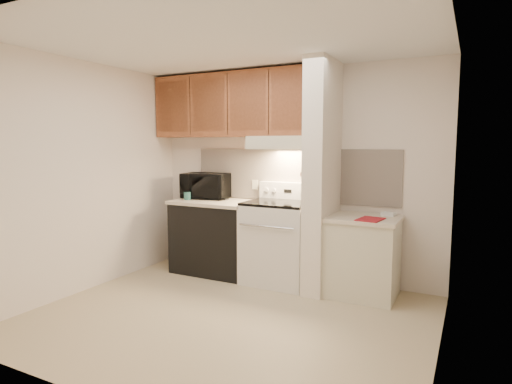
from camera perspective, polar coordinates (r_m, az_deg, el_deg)
The scene contains 50 objects.
floor at distance 4.17m, azimuth -3.67°, elevation -16.29°, with size 3.60×3.60×0.00m, color tan.
ceiling at distance 3.95m, azimuth -3.94°, elevation 19.45°, with size 3.60×3.60×0.00m, color white.
wall_back at distance 5.20m, azimuth 4.71°, elevation 2.43°, with size 3.60×0.02×2.50m, color white.
wall_left at distance 5.03m, azimuth -21.71°, elevation 1.86°, with size 0.02×3.00×2.50m, color white.
wall_right at distance 3.32m, azimuth 23.89°, elevation -0.30°, with size 0.02×3.00×2.50m, color white.
backsplash at distance 5.19m, azimuth 4.65°, elevation 2.26°, with size 2.60×0.02×0.63m, color #F9E4D1.
range_body at distance 5.01m, azimuth 3.11°, elevation -6.87°, with size 0.76×0.65×0.92m, color silver.
oven_window at distance 4.72m, azimuth 1.53°, elevation -7.18°, with size 0.50×0.01×0.30m, color black.
oven_handle at distance 4.64m, azimuth 1.34°, elevation -4.64°, with size 0.02×0.02×0.65m, color silver.
cooktop at distance 4.92m, azimuth 3.14°, elevation -1.47°, with size 0.74×0.64×0.03m, color black.
range_backguard at distance 5.17m, azimuth 4.43°, elevation 0.18°, with size 0.76×0.08×0.20m, color silver.
range_display at distance 5.13m, azimuth 4.25°, elevation 0.13°, with size 0.10×0.01×0.04m, color black.
range_knob_left_outer at distance 5.24m, azimuth 1.42°, elevation 0.28°, with size 0.05×0.05×0.02m, color silver.
range_knob_left_inner at distance 5.20m, azimuth 2.41°, elevation 0.23°, with size 0.05×0.05×0.02m, color silver.
range_knob_right_inner at distance 5.06m, azimuth 6.12°, elevation 0.03°, with size 0.05×0.05×0.02m, color silver.
range_knob_right_outer at distance 5.02m, azimuth 7.18°, elevation -0.03°, with size 0.05×0.05×0.02m, color silver.
dishwasher_front at distance 5.43m, azimuth -5.42°, elevation -6.11°, with size 1.00×0.63×0.87m, color black.
left_countertop at distance 5.35m, azimuth -5.47°, elevation -1.35°, with size 1.04×0.67×0.04m, color beige.
spoon_rest at distance 5.44m, azimuth -4.85°, elevation -0.91°, with size 0.23×0.07×0.02m, color black.
teal_jar at distance 5.45m, azimuth -9.14°, elevation -0.51°, with size 0.09×0.09×0.10m, color #285E57.
outlet at distance 5.39m, azimuth -0.13°, elevation 0.99°, with size 0.08×0.01×0.12m, color beige.
microwave at distance 5.56m, azimuth -6.62°, elevation 0.83°, with size 0.59×0.40×0.33m, color black.
partition_pillar at distance 4.70m, azimuth 8.83°, elevation 1.96°, with size 0.22×0.70×2.50m, color white.
pillar_trim at distance 4.73m, azimuth 7.51°, elevation 2.62°, with size 0.01×0.70×0.04m, color #97512E.
knife_strip at distance 4.69m, azimuth 7.24°, elevation 2.83°, with size 0.02×0.42×0.04m, color black.
knife_blade_a at distance 4.55m, azimuth 6.39°, elevation 1.47°, with size 0.01×0.04×0.16m, color silver.
knife_handle_a at distance 4.55m, azimuth 6.45°, elevation 3.36°, with size 0.02×0.02×0.10m, color black.
knife_blade_b at distance 4.64m, azimuth 6.81°, elevation 1.43°, with size 0.01×0.04×0.18m, color silver.
knife_handle_b at distance 4.60m, azimuth 6.72°, elevation 3.40°, with size 0.02×0.02×0.10m, color black.
knife_blade_c at distance 4.71m, azimuth 7.11°, elevation 1.38°, with size 0.01×0.04×0.20m, color silver.
knife_handle_c at distance 4.68m, azimuth 7.09°, elevation 3.44°, with size 0.02×0.02×0.10m, color black.
knife_blade_d at distance 4.78m, azimuth 7.45°, elevation 1.69°, with size 0.01×0.04×0.16m, color silver.
knife_handle_d at distance 4.77m, azimuth 7.46°, elevation 3.49°, with size 0.02×0.02×0.10m, color black.
knife_blade_e at distance 4.86m, azimuth 7.77°, elevation 1.64°, with size 0.01×0.04×0.18m, color silver.
knife_handle_e at distance 4.84m, azimuth 7.77°, elevation 3.52°, with size 0.02×0.02×0.10m, color black.
oven_mitt at distance 4.91m, azimuth 7.98°, elevation 1.40°, with size 0.03×0.10×0.24m, color slate.
right_cab_base at distance 4.72m, azimuth 14.03°, elevation -8.56°, with size 0.70×0.60×0.81m, color beige.
right_countertop at distance 4.63m, azimuth 14.17°, elevation -3.47°, with size 0.74×0.64×0.04m, color beige.
red_folder at distance 4.46m, azimuth 15.00°, elevation -3.54°, with size 0.22×0.30×0.01m, color maroon.
white_box at distance 4.75m, azimuth 17.26°, elevation -2.83°, with size 0.14×0.09×0.04m, color white.
range_hood at distance 4.99m, azimuth 3.78°, elevation 6.58°, with size 0.78×0.44×0.15m, color beige.
hood_lip at distance 4.80m, azimuth 2.77°, elevation 6.06°, with size 0.78×0.04×0.06m, color beige.
upper_cabinets at distance 5.36m, azimuth -2.92°, elevation 11.49°, with size 2.18×0.33×0.77m, color #97512E.
cab_door_a at distance 5.68m, azimuth -11.04°, elevation 11.09°, with size 0.46×0.01×0.63m, color #97512E.
cab_gap_a at distance 5.52m, azimuth -8.78°, elevation 11.28°, with size 0.01×0.01×0.73m, color black.
cab_door_b at distance 5.37m, azimuth -6.36°, elevation 11.46°, with size 0.46×0.01×0.63m, color #97512E.
cab_gap_b at distance 5.22m, azimuth -3.82°, elevation 11.62°, with size 0.01×0.01×0.73m, color black.
cab_door_c at distance 5.09m, azimuth -1.12°, elevation 11.77°, with size 0.46×0.01×0.63m, color #97512E.
cab_gap_c at distance 4.97m, azimuth 1.70°, elevation 11.91°, with size 0.01×0.01×0.73m, color black.
cab_door_d at distance 4.86m, azimuth 4.68°, elevation 12.01°, with size 0.46×0.01×0.63m, color #97512E.
Camera 1 is at (1.98, -3.30, 1.60)m, focal length 30.00 mm.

